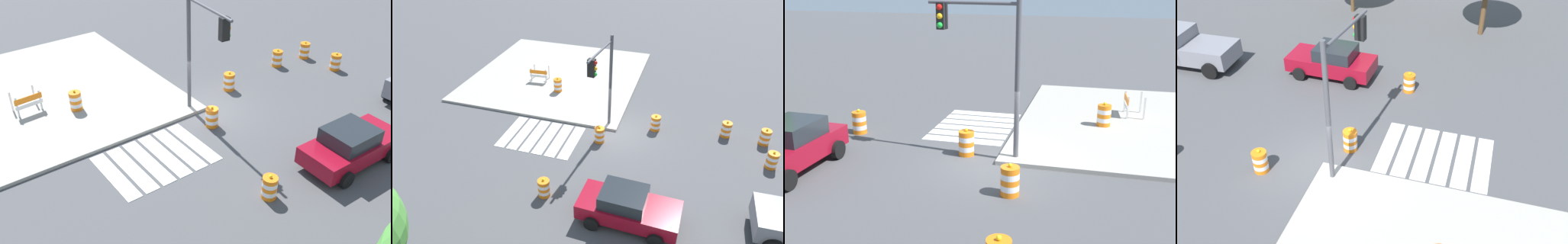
# 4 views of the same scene
# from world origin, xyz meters

# --- Properties ---
(ground_plane) EXTENTS (120.00, 120.00, 0.00)m
(ground_plane) POSITION_xyz_m (0.00, 0.00, 0.00)
(ground_plane) COLOR #474749
(sidewalk_corner) EXTENTS (12.00, 12.00, 0.15)m
(sidewalk_corner) POSITION_xyz_m (6.00, -6.00, 0.07)
(sidewalk_corner) COLOR #9E998E
(sidewalk_corner) RESTS_ON ground
(crosswalk_stripes) EXTENTS (4.35, 3.20, 0.02)m
(crosswalk_stripes) POSITION_xyz_m (4.00, 1.80, 0.01)
(crosswalk_stripes) COLOR silver
(crosswalk_stripes) RESTS_ON ground
(sports_car) EXTENTS (4.36, 2.24, 1.63)m
(sports_car) POSITION_xyz_m (-2.06, 6.51, 0.81)
(sports_car) COLOR maroon
(sports_car) RESTS_ON ground
(traffic_barrel_near_corner) EXTENTS (0.56, 0.56, 1.02)m
(traffic_barrel_near_corner) POSITION_xyz_m (-2.14, -0.94, 0.45)
(traffic_barrel_near_corner) COLOR orange
(traffic_barrel_near_corner) RESTS_ON ground
(traffic_barrel_crosswalk_end) EXTENTS (0.56, 0.56, 1.02)m
(traffic_barrel_crosswalk_end) POSITION_xyz_m (-8.17, -1.32, 0.45)
(traffic_barrel_crosswalk_end) COLOR orange
(traffic_barrel_crosswalk_end) RESTS_ON ground
(traffic_barrel_median_near) EXTENTS (0.56, 0.56, 1.02)m
(traffic_barrel_median_near) POSITION_xyz_m (-6.11, -1.48, 0.45)
(traffic_barrel_median_near) COLOR orange
(traffic_barrel_median_near) RESTS_ON ground
(traffic_barrel_median_far) EXTENTS (0.56, 0.56, 1.02)m
(traffic_barrel_median_far) POSITION_xyz_m (0.68, 1.22, 0.45)
(traffic_barrel_median_far) COLOR orange
(traffic_barrel_median_far) RESTS_ON ground
(traffic_barrel_far_curb) EXTENTS (0.56, 0.56, 1.02)m
(traffic_barrel_far_curb) POSITION_xyz_m (1.95, 6.14, 0.45)
(traffic_barrel_far_curb) COLOR orange
(traffic_barrel_far_curb) RESTS_ON ground
(traffic_barrel_lane_center) EXTENTS (0.56, 0.56, 1.02)m
(traffic_barrel_lane_center) POSITION_xyz_m (-8.34, 0.77, 0.45)
(traffic_barrel_lane_center) COLOR orange
(traffic_barrel_lane_center) RESTS_ON ground
(traffic_barrel_on_sidewalk) EXTENTS (0.56, 0.56, 1.02)m
(traffic_barrel_on_sidewalk) POSITION_xyz_m (5.02, -3.51, 0.60)
(traffic_barrel_on_sidewalk) COLOR orange
(traffic_barrel_on_sidewalk) RESTS_ON sidewalk_corner
(construction_barricade) EXTENTS (1.30, 0.87, 1.00)m
(construction_barricade) POSITION_xyz_m (6.89, -4.60, 0.72)
(construction_barricade) COLOR silver
(construction_barricade) RESTS_ON sidewalk_corner
(traffic_light_pole) EXTENTS (0.58, 3.28, 5.50)m
(traffic_light_pole) POSITION_xyz_m (0.71, 0.53, 3.91)
(traffic_light_pole) COLOR #4C4C51
(traffic_light_pole) RESTS_ON sidewalk_corner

